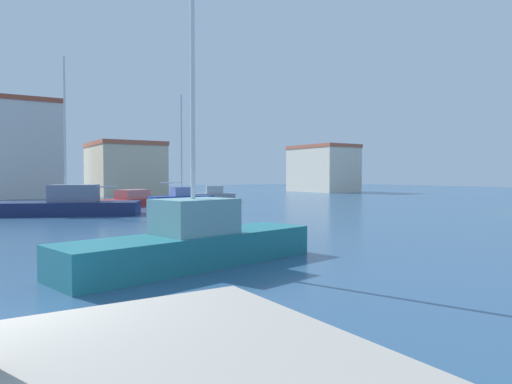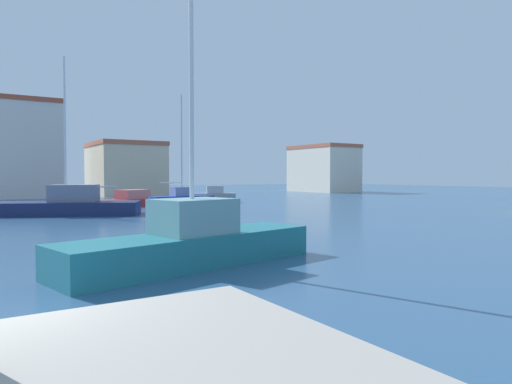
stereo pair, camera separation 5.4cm
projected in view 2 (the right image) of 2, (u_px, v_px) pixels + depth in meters
The scene contains 9 objects.
water at pixel (235, 212), 30.10m from camera, with size 160.00×160.00×0.00m, color #2D5175.
sailboat_blue_far_left at pixel (182, 201), 31.69m from camera, with size 4.48×1.66×7.87m.
sailboat_teal_distant_east at pixel (192, 241), 12.17m from camera, with size 7.48×3.36×10.09m.
sailboat_navy_inner_mooring at pixel (68, 205), 27.75m from camera, with size 8.85×6.06×9.47m.
motorboat_grey_far_right at pixel (212, 196), 41.08m from camera, with size 4.48×2.98×1.46m.
motorboat_red_outer_mooring at pixel (138, 200), 36.66m from camera, with size 7.41×5.32×1.27m.
waterfront_apartments at pixel (17, 149), 48.56m from camera, with size 8.61×6.44×10.36m.
warehouse_block at pixel (125, 169), 57.31m from camera, with size 7.79×10.02×6.44m.
yacht_club at pixel (323, 169), 67.77m from camera, with size 6.13×10.06×6.79m.
Camera 2 is at (0.09, -6.10, 2.37)m, focal length 32.46 mm.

